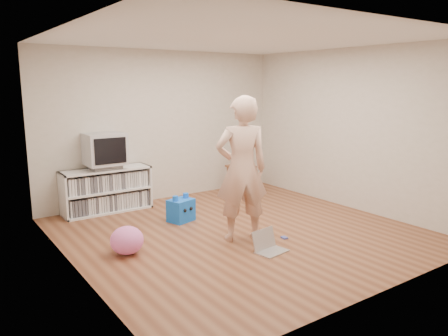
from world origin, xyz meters
name	(u,v)px	position (x,y,z in m)	size (l,w,h in m)	color
ground	(240,231)	(0.00, 0.00, 0.00)	(4.50, 4.50, 0.00)	brown
walls	(240,139)	(0.00, 0.00, 1.30)	(4.52, 4.52, 2.60)	beige
ceiling	(241,39)	(0.00, 0.00, 2.60)	(4.50, 4.50, 0.01)	white
media_unit	(106,190)	(-1.16, 2.04, 0.35)	(1.40, 0.45, 0.70)	white
dvd_deck	(105,167)	(-1.16, 2.02, 0.73)	(0.45, 0.35, 0.07)	gray
crt_tv	(105,149)	(-1.16, 2.02, 1.02)	(0.60, 0.53, 0.50)	#B2B2B8
side_table	(241,173)	(1.26, 1.65, 0.42)	(0.42, 0.42, 0.55)	brown
table_lamp	(241,144)	(1.26, 1.65, 0.94)	(0.34, 0.34, 0.52)	#333333
person	(242,169)	(-0.17, -0.26, 0.94)	(0.69, 0.45, 1.89)	beige
laptop	(268,245)	(-0.15, -0.78, 0.07)	(0.42, 0.35, 0.26)	silver
playing_cards	(284,238)	(0.32, -0.56, 0.01)	(0.07, 0.09, 0.02)	#4351B3
plush_blue	(181,210)	(-0.44, 0.88, 0.17)	(0.42, 0.37, 0.41)	blue
plush_pink	(127,240)	(-1.61, 0.13, 0.17)	(0.40, 0.40, 0.34)	#F06FCA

